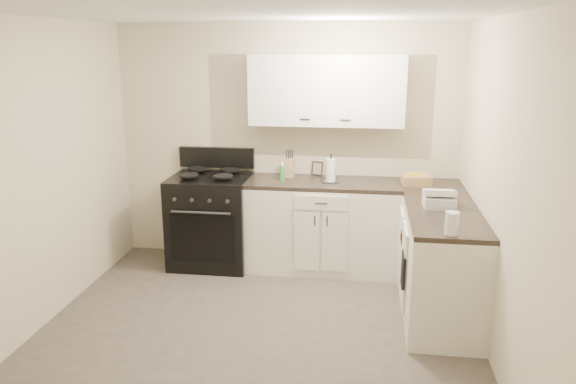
# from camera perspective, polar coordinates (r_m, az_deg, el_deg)

# --- Properties ---
(floor) EXTENTS (3.60, 3.60, 0.00)m
(floor) POSITION_cam_1_polar(r_m,az_deg,el_deg) (4.71, -3.29, -14.36)
(floor) COLOR #473F38
(floor) RESTS_ON ground
(ceiling) EXTENTS (3.60, 3.60, 0.00)m
(ceiling) POSITION_cam_1_polar(r_m,az_deg,el_deg) (4.11, -3.83, 17.68)
(ceiling) COLOR white
(ceiling) RESTS_ON wall_back
(wall_back) EXTENTS (3.60, 0.00, 3.60)m
(wall_back) POSITION_cam_1_polar(r_m,az_deg,el_deg) (5.97, -0.14, 4.80)
(wall_back) COLOR beige
(wall_back) RESTS_ON ground
(wall_right) EXTENTS (0.00, 3.60, 3.60)m
(wall_right) POSITION_cam_1_polar(r_m,az_deg,el_deg) (4.27, 20.87, -0.32)
(wall_right) COLOR beige
(wall_right) RESTS_ON ground
(wall_left) EXTENTS (0.00, 3.60, 3.60)m
(wall_left) POSITION_cam_1_polar(r_m,az_deg,el_deg) (4.92, -24.58, 1.21)
(wall_left) COLOR beige
(wall_left) RESTS_ON ground
(wall_front) EXTENTS (3.60, 0.00, 3.60)m
(wall_front) POSITION_cam_1_polar(r_m,az_deg,el_deg) (2.59, -11.49, -9.31)
(wall_front) COLOR beige
(wall_front) RESTS_ON ground
(base_cabinets_back) EXTENTS (1.55, 0.60, 0.90)m
(base_cabinets_back) POSITION_cam_1_polar(r_m,az_deg,el_deg) (5.84, 3.60, -3.58)
(base_cabinets_back) COLOR silver
(base_cabinets_back) RESTS_ON floor
(base_cabinets_right) EXTENTS (0.60, 1.90, 0.90)m
(base_cabinets_right) POSITION_cam_1_polar(r_m,az_deg,el_deg) (5.26, 14.87, -6.21)
(base_cabinets_right) COLOR silver
(base_cabinets_right) RESTS_ON floor
(countertop_back) EXTENTS (1.55, 0.60, 0.04)m
(countertop_back) POSITION_cam_1_polar(r_m,az_deg,el_deg) (5.71, 3.67, 0.90)
(countertop_back) COLOR black
(countertop_back) RESTS_ON base_cabinets_back
(countertop_right) EXTENTS (0.60, 1.90, 0.04)m
(countertop_right) POSITION_cam_1_polar(r_m,az_deg,el_deg) (5.11, 15.22, -1.29)
(countertop_right) COLOR black
(countertop_right) RESTS_ON base_cabinets_right
(upper_cabinets) EXTENTS (1.55, 0.30, 0.70)m
(upper_cabinets) POSITION_cam_1_polar(r_m,az_deg,el_deg) (5.70, 3.95, 10.26)
(upper_cabinets) COLOR white
(upper_cabinets) RESTS_ON wall_back
(stove) EXTENTS (0.82, 0.70, 0.99)m
(stove) POSITION_cam_1_polar(r_m,az_deg,el_deg) (6.01, -7.77, -3.05)
(stove) COLOR black
(stove) RESTS_ON floor
(knife_block) EXTENTS (0.11, 0.10, 0.20)m
(knife_block) POSITION_cam_1_polar(r_m,az_deg,el_deg) (5.83, 0.16, 2.46)
(knife_block) COLOR tan
(knife_block) RESTS_ON countertop_back
(paper_towel) EXTENTS (0.13, 0.13, 0.24)m
(paper_towel) POSITION_cam_1_polar(r_m,az_deg,el_deg) (5.65, 4.36, 2.19)
(paper_towel) COLOR white
(paper_towel) RESTS_ON countertop_back
(soap_bottle) EXTENTS (0.07, 0.07, 0.16)m
(soap_bottle) POSITION_cam_1_polar(r_m,az_deg,el_deg) (5.69, -0.60, 1.92)
(soap_bottle) COLOR green
(soap_bottle) RESTS_ON countertop_back
(picture_frame) EXTENTS (0.12, 0.07, 0.15)m
(picture_frame) POSITION_cam_1_polar(r_m,az_deg,el_deg) (5.94, 2.99, 2.40)
(picture_frame) COLOR black
(picture_frame) RESTS_ON countertop_back
(wicker_basket) EXTENTS (0.30, 0.21, 0.09)m
(wicker_basket) POSITION_cam_1_polar(r_m,az_deg,el_deg) (5.69, 12.90, 1.19)
(wicker_basket) COLOR tan
(wicker_basket) RESTS_ON countertop_right
(countertop_grill) EXTENTS (0.27, 0.25, 0.10)m
(countertop_grill) POSITION_cam_1_polar(r_m,az_deg,el_deg) (4.96, 15.09, -0.94)
(countertop_grill) COLOR silver
(countertop_grill) RESTS_ON countertop_right
(glass_jar) EXTENTS (0.13, 0.13, 0.17)m
(glass_jar) POSITION_cam_1_polar(r_m,az_deg,el_deg) (4.27, 16.33, -3.07)
(glass_jar) COLOR silver
(glass_jar) RESTS_ON countertop_right
(oven_mitt_near) EXTENTS (0.02, 0.16, 0.27)m
(oven_mitt_near) POSITION_cam_1_polar(r_m,az_deg,el_deg) (4.78, 11.66, -7.88)
(oven_mitt_near) COLOR black
(oven_mitt_near) RESTS_ON base_cabinets_right
(oven_mitt_far) EXTENTS (0.02, 0.17, 0.30)m
(oven_mitt_far) POSITION_cam_1_polar(r_m,az_deg,el_deg) (4.85, 11.61, -7.71)
(oven_mitt_far) COLOR black
(oven_mitt_far) RESTS_ON base_cabinets_right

